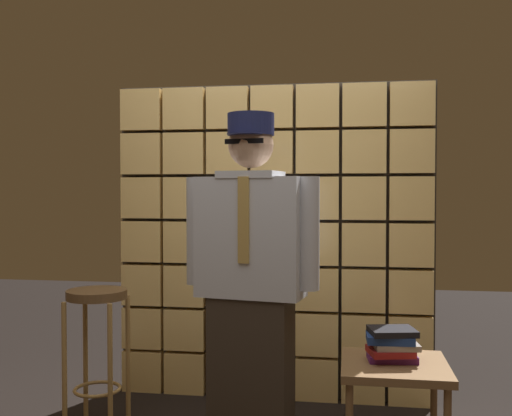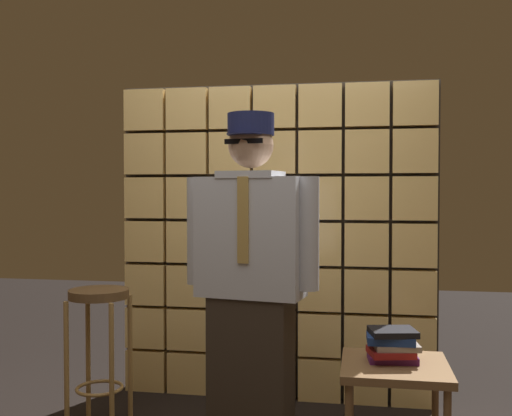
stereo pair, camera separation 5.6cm
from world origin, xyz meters
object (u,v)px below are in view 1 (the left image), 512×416
bar_stool (97,326)px  standing_person (251,282)px  book_stack (392,344)px  side_table (394,376)px

bar_stool → standing_person: bearing=-15.1°
bar_stool → book_stack: bearing=-5.6°
bar_stool → book_stack: bar_stool is taller
standing_person → book_stack: size_ratio=6.56×
side_table → book_stack: 0.16m
standing_person → book_stack: standing_person is taller
standing_person → bar_stool: 1.01m
bar_stool → book_stack: size_ratio=3.03×
standing_person → side_table: size_ratio=3.36×
standing_person → bar_stool: bearing=174.6°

